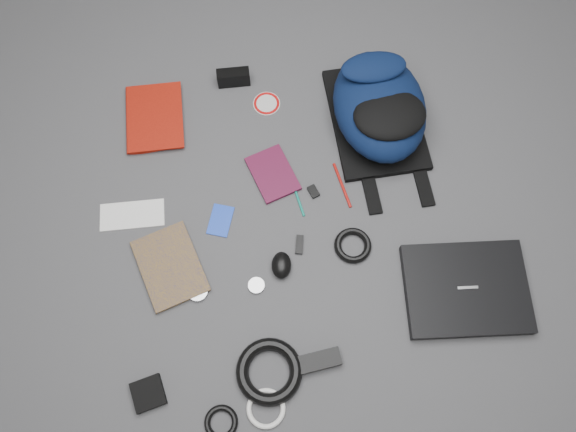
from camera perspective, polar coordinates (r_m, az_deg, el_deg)
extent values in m
plane|color=#4F4F51|center=(1.65, 0.00, -0.25)|extent=(4.00, 4.00, 0.00)
cube|color=black|center=(1.65, 17.63, -7.08)|extent=(0.38, 0.32, 0.03)
imported|color=maroon|center=(1.85, -16.12, 9.29)|extent=(0.20, 0.25, 0.03)
imported|color=#C58F0E|center=(1.64, -14.55, -6.12)|extent=(0.21, 0.25, 0.02)
cube|color=white|center=(1.71, -15.55, 0.11)|extent=(0.20, 0.11, 0.00)
cube|color=#450D25|center=(1.70, -1.56, 4.30)|extent=(0.15, 0.19, 0.01)
cube|color=black|center=(1.85, -5.56, 13.83)|extent=(0.11, 0.05, 0.06)
cylinder|color=silver|center=(1.82, -2.19, 11.34)|extent=(0.11, 0.11, 0.00)
cylinder|color=#0E836E|center=(1.67, 0.97, 1.96)|extent=(0.02, 0.13, 0.01)
cylinder|color=#B2120D|center=(1.69, 5.52, 3.13)|extent=(0.02, 0.15, 0.01)
cube|color=blue|center=(1.66, -6.88, -0.45)|extent=(0.10, 0.11, 0.00)
cube|color=black|center=(1.62, 1.17, -2.92)|extent=(0.04, 0.06, 0.01)
cube|color=black|center=(1.68, 2.60, 2.50)|extent=(0.03, 0.04, 0.01)
ellipsoid|color=black|center=(1.58, -0.68, -5.02)|extent=(0.07, 0.09, 0.04)
cylinder|color=#AEAEB1|center=(1.60, -9.15, -7.57)|extent=(0.06, 0.06, 0.01)
cylinder|color=#ABABAD|center=(1.59, -3.23, -7.07)|extent=(0.05, 0.05, 0.01)
torus|color=black|center=(1.62, 6.60, -2.99)|extent=(0.14, 0.14, 0.02)
cube|color=black|center=(1.54, 3.24, -14.46)|extent=(0.11, 0.05, 0.03)
torus|color=black|center=(1.53, -1.93, -15.50)|extent=(0.18, 0.18, 0.03)
cube|color=black|center=(1.58, -14.01, -17.10)|extent=(0.09, 0.09, 0.02)
torus|color=black|center=(1.55, -6.81, -20.10)|extent=(0.11, 0.11, 0.02)
torus|color=white|center=(1.54, -2.25, -18.95)|extent=(0.13, 0.13, 0.01)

